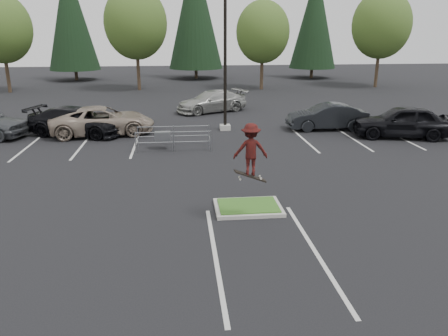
{
  "coord_description": "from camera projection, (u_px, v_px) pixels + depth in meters",
  "views": [
    {
      "loc": [
        -2.18,
        -13.24,
        5.72
      ],
      "look_at": [
        -0.65,
        1.5,
        0.99
      ],
      "focal_mm": 35.0,
      "sensor_mm": 36.0,
      "label": 1
    }
  ],
  "objects": [
    {
      "name": "skateboarder",
      "position": [
        251.0,
        150.0,
        12.83
      ],
      "size": [
        1.02,
        0.6,
        1.81
      ],
      "rotation": [
        0.0,
        0.0,
        3.12
      ],
      "color": "black",
      "rests_on": "ground"
    },
    {
      "name": "car_l_black",
      "position": [
        75.0,
        121.0,
        24.37
      ],
      "size": [
        5.85,
        3.83,
        1.57
      ],
      "primitive_type": "imported",
      "rotation": [
        0.0,
        0.0,
        1.25
      ],
      "color": "black",
      "rests_on": "ground"
    },
    {
      "name": "light_pole",
      "position": [
        225.0,
        50.0,
        24.53
      ],
      "size": [
        0.7,
        0.6,
        10.12
      ],
      "color": "#A29E96",
      "rests_on": "ground"
    },
    {
      "name": "decid_a",
      "position": [
        1.0,
        30.0,
        39.49
      ],
      "size": [
        5.44,
        5.44,
        8.91
      ],
      "color": "#38281C",
      "rests_on": "ground"
    },
    {
      "name": "cart_corral",
      "position": [
        165.0,
        136.0,
        21.59
      ],
      "size": [
        3.67,
        1.33,
        1.04
      ],
      "rotation": [
        0.0,
        0.0,
        -0.0
      ],
      "color": "gray",
      "rests_on": "ground"
    },
    {
      "name": "decid_d",
      "position": [
        381.0,
        27.0,
        43.2
      ],
      "size": [
        5.76,
        5.76,
        9.43
      ],
      "color": "#38281C",
      "rests_on": "ground"
    },
    {
      "name": "ground",
      "position": [
        248.0,
        209.0,
        14.5
      ],
      "size": [
        120.0,
        120.0,
        0.0
      ],
      "primitive_type": "plane",
      "color": "black",
      "rests_on": "ground"
    },
    {
      "name": "stall_lines",
      "position": [
        199.0,
        159.0,
        20.07
      ],
      "size": [
        22.62,
        17.6,
        0.01
      ],
      "color": "beige",
      "rests_on": "ground"
    },
    {
      "name": "decid_c",
      "position": [
        262.0,
        34.0,
        41.75
      ],
      "size": [
        5.12,
        5.12,
        8.38
      ],
      "color": "#38281C",
      "rests_on": "ground"
    },
    {
      "name": "car_r_charc",
      "position": [
        327.0,
        117.0,
        25.8
      ],
      "size": [
        4.65,
        1.69,
        1.52
      ],
      "primitive_type": "imported",
      "rotation": [
        0.0,
        0.0,
        4.69
      ],
      "color": "black",
      "rests_on": "ground"
    },
    {
      "name": "car_l_tan",
      "position": [
        102.0,
        121.0,
        24.51
      ],
      "size": [
        6.01,
        3.39,
        1.59
      ],
      "primitive_type": "imported",
      "rotation": [
        0.0,
        0.0,
        1.71
      ],
      "color": "gray",
      "rests_on": "ground"
    },
    {
      "name": "car_r_black",
      "position": [
        403.0,
        122.0,
        23.86
      ],
      "size": [
        5.53,
        3.24,
        1.77
      ],
      "primitive_type": "imported",
      "rotation": [
        0.0,
        0.0,
        4.48
      ],
      "color": "black",
      "rests_on": "ground"
    },
    {
      "name": "car_far_silver",
      "position": [
        213.0,
        101.0,
        31.35
      ],
      "size": [
        5.61,
        4.11,
        1.51
      ],
      "primitive_type": "imported",
      "rotation": [
        0.0,
        0.0,
        5.15
      ],
      "color": "#A0A19C",
      "rests_on": "ground"
    },
    {
      "name": "conif_c",
      "position": [
        315.0,
        19.0,
        51.21
      ],
      "size": [
        5.5,
        5.5,
        12.5
      ],
      "color": "#38281C",
      "rests_on": "ground"
    },
    {
      "name": "conif_b",
      "position": [
        195.0,
        10.0,
        50.48
      ],
      "size": [
        6.38,
        6.38,
        14.5
      ],
      "color": "#38281C",
      "rests_on": "ground"
    },
    {
      "name": "conif_a",
      "position": [
        70.0,
        16.0,
        48.86
      ],
      "size": [
        5.72,
        5.72,
        13.0
      ],
      "color": "#38281C",
      "rests_on": "ground"
    },
    {
      "name": "grass_median",
      "position": [
        248.0,
        207.0,
        14.47
      ],
      "size": [
        2.2,
        1.6,
        0.16
      ],
      "color": "#A29E96",
      "rests_on": "ground"
    },
    {
      "name": "decid_b",
      "position": [
        136.0,
        25.0,
        41.0
      ],
      "size": [
        5.89,
        5.89,
        9.64
      ],
      "color": "#38281C",
      "rests_on": "ground"
    }
  ]
}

